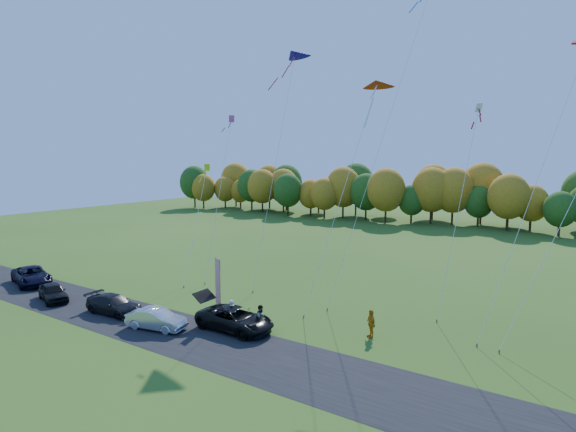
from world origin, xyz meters
The scene contains 20 objects.
ground centered at (0.00, 0.00, 0.00)m, with size 160.00×160.00×0.00m, color #2C5115.
asphalt_strip centered at (0.00, -4.00, 0.01)m, with size 90.00×6.00×0.01m, color black.
tree_line centered at (0.00, 55.00, 0.00)m, with size 116.00×12.00×10.00m, color #1E4711, non-canonical shape.
black_suv centered at (0.57, -1.55, 0.78)m, with size 2.59×5.61×1.56m, color black.
silver_sedan centered at (-4.10, -4.32, 0.70)m, with size 1.48×4.24×1.40m, color silver.
dark_truck_a centered at (-9.23, -3.94, 0.70)m, with size 1.95×4.80×1.39m, color black.
dark_truck_b centered at (-16.12, -4.71, 0.71)m, with size 1.68×4.19×1.43m, color black.
dark_suv_west centered at (-22.65, -3.03, 0.80)m, with size 2.64×5.72×1.59m, color black.
person_tailgate_a centered at (0.11, -1.24, 0.97)m, with size 0.71×0.47×1.95m, color silver.
person_tailgate_b centered at (2.12, -0.66, 0.89)m, with size 0.86×0.67×1.77m, color gray.
person_east centered at (8.84, 2.30, 0.93)m, with size 1.09×0.45×1.86m, color #C17912.
feather_flag centered at (-2.18, -0.17, 2.74)m, with size 0.58×0.19×4.48m.
kite_delta_blue centered at (-4.79, 11.40, 11.78)m, with size 3.90×11.78×24.08m.
kite_parafoil_orange centered at (6.09, 10.73, 13.40)m, with size 6.08×11.42×27.18m.
kite_delta_red centered at (4.41, 7.19, 9.38)m, with size 3.42×9.05×19.07m.
kite_parafoil_rainbow centered at (17.27, 8.20, 9.74)m, with size 6.37×8.05×19.81m.
kite_diamond_yellow centered at (-11.31, 7.08, 5.47)m, with size 3.69×7.29×11.45m.
kite_diamond_white centered at (12.33, 10.17, 7.98)m, with size 1.69×6.00×16.13m.
kite_diamond_pink centered at (-10.59, 9.67, 8.05)m, with size 4.00×8.87×16.62m.
kite_diamond_blue_low centered at (18.05, 6.79, 5.21)m, with size 4.03×5.66×10.81m.
Camera 1 is at (19.56, -24.29, 11.61)m, focal length 28.00 mm.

